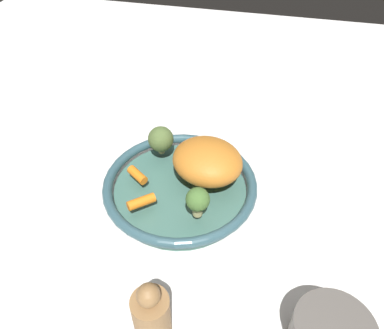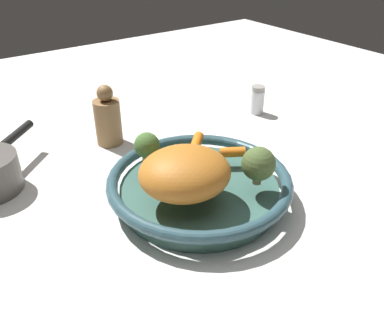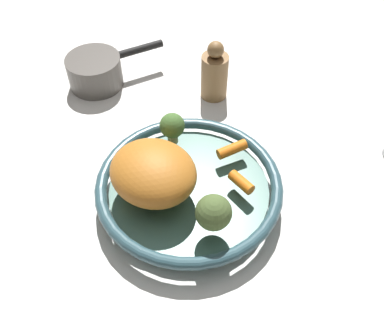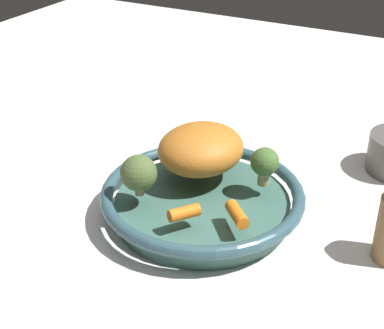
% 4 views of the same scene
% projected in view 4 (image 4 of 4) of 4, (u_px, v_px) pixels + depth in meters
% --- Properties ---
extents(ground_plane, '(2.08, 2.08, 0.00)m').
position_uv_depth(ground_plane, '(202.00, 215.00, 0.89)').
color(ground_plane, silver).
extents(serving_bowl, '(0.31, 0.31, 0.05)m').
position_uv_depth(serving_bowl, '(202.00, 201.00, 0.88)').
color(serving_bowl, '#3D665B').
rests_on(serving_bowl, ground_plane).
extents(roast_chicken_piece, '(0.17, 0.17, 0.07)m').
position_uv_depth(roast_chicken_piece, '(201.00, 149.00, 0.90)').
color(roast_chicken_piece, '#BC6E24').
rests_on(roast_chicken_piece, serving_bowl).
extents(baby_carrot_back, '(0.05, 0.04, 0.02)m').
position_uv_depth(baby_carrot_back, '(184.00, 213.00, 0.79)').
color(baby_carrot_back, orange).
rests_on(baby_carrot_back, serving_bowl).
extents(baby_carrot_center, '(0.05, 0.05, 0.02)m').
position_uv_depth(baby_carrot_center, '(237.00, 214.00, 0.79)').
color(baby_carrot_center, orange).
rests_on(baby_carrot_center, serving_bowl).
extents(broccoli_floret_edge, '(0.04, 0.04, 0.06)m').
position_uv_depth(broccoli_floret_edge, '(265.00, 163.00, 0.86)').
color(broccoli_floret_edge, tan).
rests_on(broccoli_floret_edge, serving_bowl).
extents(broccoli_floret_large, '(0.05, 0.05, 0.06)m').
position_uv_depth(broccoli_floret_large, '(139.00, 173.00, 0.83)').
color(broccoli_floret_large, tan).
rests_on(broccoli_floret_large, serving_bowl).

